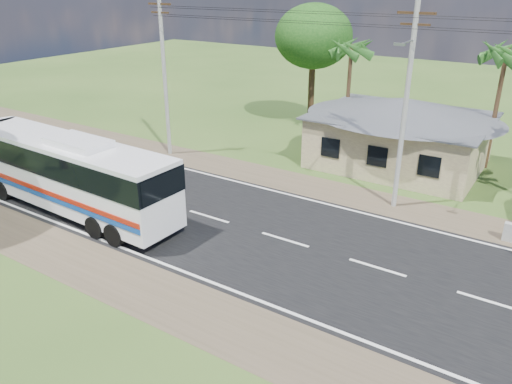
# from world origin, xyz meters

# --- Properties ---
(ground) EXTENTS (120.00, 120.00, 0.00)m
(ground) POSITION_xyz_m (0.00, 0.00, 0.00)
(ground) COLOR #2D4B1A
(ground) RESTS_ON ground
(road) EXTENTS (120.00, 16.00, 0.03)m
(road) POSITION_xyz_m (0.00, 0.00, 0.01)
(road) COLOR black
(road) RESTS_ON ground
(house) EXTENTS (12.40, 10.00, 5.00)m
(house) POSITION_xyz_m (1.00, 13.00, 2.64)
(house) COLOR #C3B582
(house) RESTS_ON ground
(utility_poles) EXTENTS (32.80, 2.22, 11.00)m
(utility_poles) POSITION_xyz_m (2.67, 6.49, 5.77)
(utility_poles) COLOR #9E9E99
(utility_poles) RESTS_ON ground
(palm_mid) EXTENTS (2.80, 2.80, 8.20)m
(palm_mid) POSITION_xyz_m (6.00, 15.50, 7.16)
(palm_mid) COLOR #47301E
(palm_mid) RESTS_ON ground
(palm_far) EXTENTS (2.80, 2.80, 7.70)m
(palm_far) POSITION_xyz_m (-4.00, 16.00, 6.68)
(palm_far) COLOR #47301E
(palm_far) RESTS_ON ground
(tree_behind_house) EXTENTS (6.00, 6.00, 9.61)m
(tree_behind_house) POSITION_xyz_m (-8.00, 18.00, 7.12)
(tree_behind_house) COLOR #47301E
(tree_behind_house) RESTS_ON ground
(coach_bus) EXTENTS (13.44, 3.25, 4.15)m
(coach_bus) POSITION_xyz_m (-10.84, -3.26, 2.37)
(coach_bus) COLOR silver
(coach_bus) RESTS_ON ground
(small_car) EXTENTS (1.71, 3.80, 1.27)m
(small_car) POSITION_xyz_m (-18.28, 2.15, 0.63)
(small_car) COLOR #292A2C
(small_car) RESTS_ON ground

